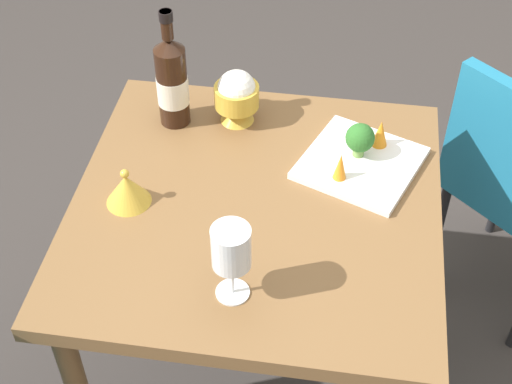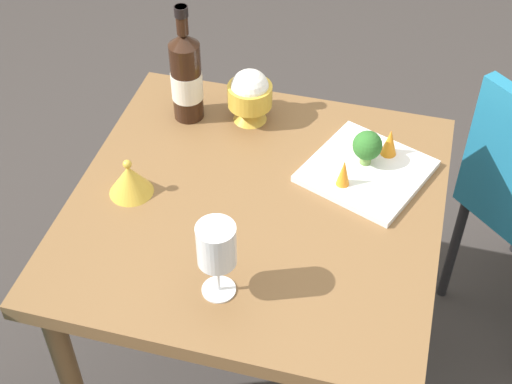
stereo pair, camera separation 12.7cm
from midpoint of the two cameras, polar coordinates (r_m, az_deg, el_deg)
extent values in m
cube|color=brown|center=(1.65, 2.20, -1.33)|extent=(0.81, 0.81, 0.04)
cylinder|color=brown|center=(2.23, -4.72, -0.42)|extent=(0.05, 0.05, 0.72)
cylinder|color=brown|center=(2.15, 13.12, -3.72)|extent=(0.05, 0.05, 0.72)
cylinder|color=black|center=(2.36, 16.49, -4.29)|extent=(0.03, 0.03, 0.43)
cylinder|color=black|center=(1.81, -3.35, 8.44)|extent=(0.07, 0.07, 0.21)
cone|color=black|center=(1.74, -3.51, 11.61)|extent=(0.07, 0.07, 0.03)
cylinder|color=black|center=(1.72, -3.59, 13.02)|extent=(0.03, 0.03, 0.07)
cylinder|color=black|center=(1.71, -3.62, 13.68)|extent=(0.03, 0.03, 0.02)
cylinder|color=silver|center=(1.82, -3.34, 8.17)|extent=(0.08, 0.08, 0.07)
cylinder|color=white|center=(1.47, -0.40, -7.63)|extent=(0.07, 0.07, 0.00)
cylinder|color=white|center=(1.43, -0.40, -6.53)|extent=(0.01, 0.01, 0.08)
cylinder|color=white|center=(1.37, -0.42, -4.20)|extent=(0.08, 0.08, 0.09)
cone|color=gold|center=(1.84, 1.51, 6.15)|extent=(0.08, 0.08, 0.04)
cylinder|color=gold|center=(1.81, 1.54, 7.39)|extent=(0.11, 0.11, 0.05)
sphere|color=white|center=(1.80, 1.56, 7.97)|extent=(0.09, 0.09, 0.09)
cone|color=gold|center=(1.65, -7.55, 0.88)|extent=(0.10, 0.10, 0.07)
sphere|color=gold|center=(1.62, -7.70, 2.06)|extent=(0.02, 0.02, 0.02)
cube|color=white|center=(1.73, 10.60, 1.53)|extent=(0.32, 0.32, 0.02)
cylinder|color=#729E4C|center=(1.73, 10.55, 2.53)|extent=(0.03, 0.03, 0.03)
sphere|color=#2D6B28|center=(1.70, 10.71, 3.48)|extent=(0.07, 0.07, 0.07)
cone|color=orange|center=(1.75, 12.33, 3.70)|extent=(0.04, 0.04, 0.07)
cone|color=orange|center=(1.65, 8.97, 1.40)|extent=(0.03, 0.03, 0.07)
camera|label=1|loc=(0.06, -87.75, 2.17)|focal=51.90mm
camera|label=2|loc=(0.06, 92.25, -2.17)|focal=51.90mm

